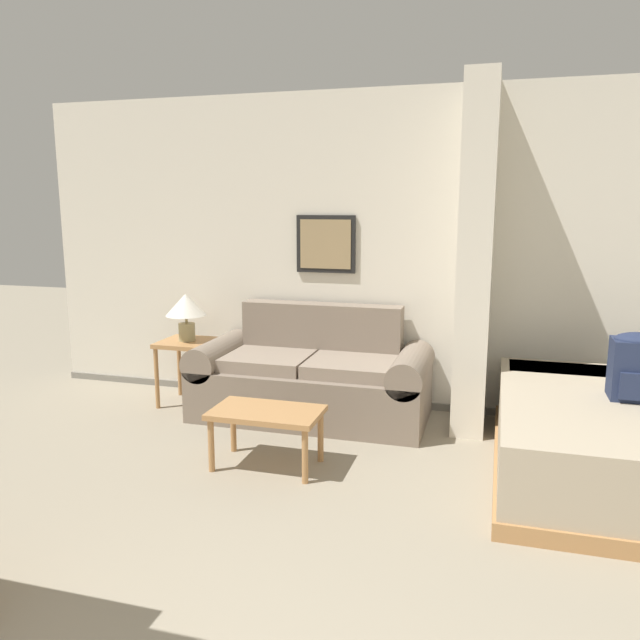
# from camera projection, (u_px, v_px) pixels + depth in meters

# --- Properties ---
(wall_back) EXTENTS (6.54, 0.16, 2.60)m
(wall_back) POSITION_uv_depth(u_px,v_px,m) (405.00, 253.00, 5.11)
(wall_back) COLOR silver
(wall_back) RESTS_ON ground_plane
(wall_partition_pillar) EXTENTS (0.24, 0.61, 2.60)m
(wall_partition_pillar) POSITION_uv_depth(u_px,v_px,m) (476.00, 258.00, 4.61)
(wall_partition_pillar) COLOR silver
(wall_partition_pillar) RESTS_ON ground_plane
(couch) EXTENTS (1.87, 0.84, 0.88)m
(couch) POSITION_uv_depth(u_px,v_px,m) (312.00, 378.00, 5.02)
(couch) COLOR gray
(couch) RESTS_ON ground_plane
(coffee_table) EXTENTS (0.71, 0.43, 0.39)m
(coffee_table) POSITION_uv_depth(u_px,v_px,m) (267.00, 417.00, 4.03)
(coffee_table) COLOR #B27F4C
(coffee_table) RESTS_ON ground_plane
(side_table) EXTENTS (0.45, 0.45, 0.55)m
(side_table) POSITION_uv_depth(u_px,v_px,m) (188.00, 351.00, 5.30)
(side_table) COLOR #B27F4C
(side_table) RESTS_ON ground_plane
(table_lamp) EXTENTS (0.34, 0.34, 0.40)m
(table_lamp) POSITION_uv_depth(u_px,v_px,m) (186.00, 308.00, 5.23)
(table_lamp) COLOR tan
(table_lamp) RESTS_ON side_table
(bed) EXTENTS (1.61, 1.96, 0.51)m
(bed) POSITION_uv_depth(u_px,v_px,m) (631.00, 440.00, 3.86)
(bed) COLOR #B27F4C
(bed) RESTS_ON ground_plane
(backpack) EXTENTS (0.31, 0.26, 0.42)m
(backpack) POSITION_uv_depth(u_px,v_px,m) (638.00, 365.00, 3.82)
(backpack) COLOR #232D4C
(backpack) RESTS_ON bed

